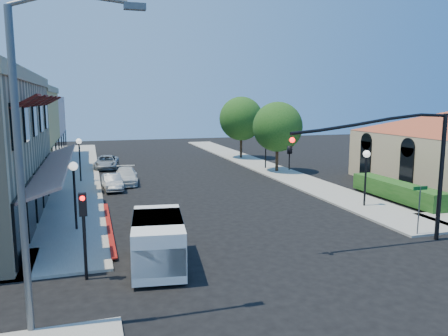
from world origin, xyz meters
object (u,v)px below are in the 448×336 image
object	(u,v)px
lamppost_left_far	(79,149)
parked_car_a	(150,217)
signal_mast_arm	(404,157)
street_name_sign	(419,202)
lamppost_right_far	(266,141)
parked_car_b	(112,182)
cobra_streetlight	(32,150)
lamppost_right_near	(366,164)
parked_car_c	(126,176)
white_van	(158,239)
street_tree_b	(241,119)
parked_car_d	(107,162)
lamppost_left_near	(74,178)
street_tree_a	(278,127)
secondary_signal	(84,220)

from	to	relation	value
lamppost_left_far	parked_car_a	bearing A→B (deg)	-75.41
signal_mast_arm	street_name_sign	bearing A→B (deg)	23.20
lamppost_right_far	parked_car_b	xyz separation A→B (m)	(-14.70, -5.92, -2.15)
cobra_streetlight	lamppost_right_near	bearing A→B (deg)	29.54
parked_car_c	white_van	bearing A→B (deg)	-86.11
lamppost_left_far	white_van	size ratio (longest dim) A/B	0.76
lamppost_right_far	parked_car_a	world-z (taller)	lamppost_right_far
lamppost_left_far	parked_car_c	distance (m)	4.42
cobra_streetlight	lamppost_left_far	size ratio (longest dim) A/B	2.61
signal_mast_arm	white_van	bearing A→B (deg)	177.64
street_tree_b	lamppost_right_far	bearing A→B (deg)	-92.15
cobra_streetlight	lamppost_left_far	distance (m)	24.14
street_tree_b	parked_car_d	world-z (taller)	street_tree_b
cobra_streetlight	parked_car_b	distance (m)	20.83
lamppost_left_near	parked_car_b	world-z (taller)	lamppost_left_near
cobra_streetlight	parked_car_b	bearing A→B (deg)	81.65
street_tree_a	cobra_streetlight	xyz separation A→B (m)	(-17.95, -24.00, 1.07)
street_tree_b	parked_car_a	world-z (taller)	street_tree_b
signal_mast_arm	lamppost_right_far	world-z (taller)	signal_mast_arm
lamppost_left_far	white_van	world-z (taller)	lamppost_left_far
white_van	street_tree_a	bearing A→B (deg)	54.98
secondary_signal	parked_car_c	size ratio (longest dim) A/B	0.76
street_name_sign	parked_car_d	world-z (taller)	street_name_sign
cobra_streetlight	street_name_sign	distance (m)	17.54
parked_car_c	lamppost_left_near	bearing A→B (deg)	-101.28
lamppost_right_far	white_van	size ratio (longest dim) A/B	0.76
lamppost_left_far	parked_car_a	xyz separation A→B (m)	(3.70, -14.22, -2.21)
street_tree_a	cobra_streetlight	world-z (taller)	cobra_streetlight
cobra_streetlight	street_name_sign	size ratio (longest dim) A/B	3.72
parked_car_d	white_van	bearing A→B (deg)	-80.46
signal_mast_arm	parked_car_c	distance (m)	21.93
lamppost_left_far	parked_car_d	distance (m)	7.46
secondary_signal	lamppost_left_far	distance (m)	20.60
signal_mast_arm	cobra_streetlight	world-z (taller)	cobra_streetlight
lamppost_right_near	cobra_streetlight	bearing A→B (deg)	-150.46
parked_car_b	parked_car_c	size ratio (longest dim) A/B	0.82
lamppost_right_near	parked_car_b	xyz separation A→B (m)	(-14.70, 10.08, -2.15)
street_name_sign	lamppost_left_far	distance (m)	25.48
street_tree_b	street_name_sign	distance (m)	29.96
parked_car_a	street_tree_b	bearing A→B (deg)	68.38
signal_mast_arm	lamppost_right_far	size ratio (longest dim) A/B	2.24
lamppost_right_near	parked_car_b	bearing A→B (deg)	145.55
lamppost_right_near	street_tree_a	bearing A→B (deg)	88.77
cobra_streetlight	lamppost_left_near	xyz separation A→B (m)	(0.65, 10.00, -2.53)
parked_car_d	lamppost_left_near	bearing A→B (deg)	-88.82
street_tree_a	parked_car_d	world-z (taller)	street_tree_a
street_tree_b	white_van	size ratio (longest dim) A/B	1.49
street_name_sign	parked_car_b	bearing A→B (deg)	130.78
lamppost_left_near	lamppost_left_far	world-z (taller)	same
street_tree_b	cobra_streetlight	bearing A→B (deg)	-117.83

